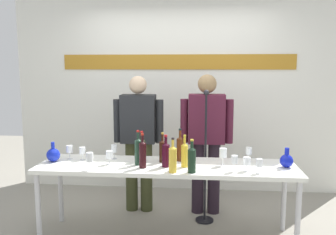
{
  "coord_description": "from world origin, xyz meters",
  "views": [
    {
      "loc": [
        0.33,
        -3.4,
        1.7
      ],
      "look_at": [
        0.0,
        0.15,
        1.2
      ],
      "focal_mm": 38.42,
      "sensor_mm": 36.0,
      "label": 1
    }
  ],
  "objects_px": {
    "wine_glass_right_1": "(223,153)",
    "wine_glass_right_4": "(249,151)",
    "wine_glass_right_3": "(259,163)",
    "wine_bottle_7": "(143,153)",
    "wine_bottle_2": "(163,150)",
    "wine_bottle_6": "(192,159)",
    "microphone_stand": "(205,179)",
    "wine_bottle_0": "(173,158)",
    "wine_glass_right_2": "(247,161)",
    "wine_glass_left_1": "(70,149)",
    "wine_bottle_5": "(138,151)",
    "presenter_right": "(206,135)",
    "wine_glass_left_0": "(90,158)",
    "wine_glass_right_0": "(235,160)",
    "wine_bottle_4": "(180,148)",
    "display_table": "(167,170)",
    "wine_glass_left_3": "(114,149)",
    "wine_bottle_3": "(185,154)",
    "wine_bottle_1": "(142,149)",
    "decanter_blue_right": "(287,160)",
    "decanter_blue_left": "(53,155)",
    "presenter_left": "(139,135)",
    "wine_glass_left_4": "(109,155)",
    "wine_bottle_8": "(165,154)"
  },
  "relations": [
    {
      "from": "wine_bottle_0",
      "to": "wine_glass_left_3",
      "type": "relative_size",
      "value": 2.14
    },
    {
      "from": "wine_bottle_4",
      "to": "wine_bottle_5",
      "type": "height_order",
      "value": "wine_bottle_5"
    },
    {
      "from": "wine_glass_left_3",
      "to": "wine_glass_right_4",
      "type": "xyz_separation_m",
      "value": [
        1.38,
        0.01,
        0.0
      ]
    },
    {
      "from": "display_table",
      "to": "wine_bottle_0",
      "type": "relative_size",
      "value": 7.88
    },
    {
      "from": "wine_bottle_3",
      "to": "wine_glass_right_4",
      "type": "xyz_separation_m",
      "value": [
        0.63,
        0.24,
        -0.02
      ]
    },
    {
      "from": "wine_bottle_5",
      "to": "wine_glass_left_0",
      "type": "bearing_deg",
      "value": -150.83
    },
    {
      "from": "wine_bottle_7",
      "to": "wine_glass_left_0",
      "type": "relative_size",
      "value": 1.96
    },
    {
      "from": "wine_glass_left_1",
      "to": "wine_bottle_5",
      "type": "bearing_deg",
      "value": -11.36
    },
    {
      "from": "wine_glass_left_1",
      "to": "wine_bottle_2",
      "type": "bearing_deg",
      "value": -1.44
    },
    {
      "from": "wine_glass_left_3",
      "to": "wine_bottle_5",
      "type": "bearing_deg",
      "value": -35.18
    },
    {
      "from": "display_table",
      "to": "wine_bottle_7",
      "type": "height_order",
      "value": "wine_bottle_7"
    },
    {
      "from": "decanter_blue_right",
      "to": "wine_glass_left_4",
      "type": "xyz_separation_m",
      "value": [
        -1.7,
        -0.05,
        0.03
      ]
    },
    {
      "from": "wine_glass_left_3",
      "to": "wine_bottle_1",
      "type": "bearing_deg",
      "value": -9.23
    },
    {
      "from": "wine_bottle_2",
      "to": "wine_glass_right_2",
      "type": "xyz_separation_m",
      "value": [
        0.8,
        -0.24,
        -0.03
      ]
    },
    {
      "from": "decanter_blue_right",
      "to": "wine_bottle_6",
      "type": "bearing_deg",
      "value": -164.3
    },
    {
      "from": "wine_bottle_0",
      "to": "wine_glass_right_2",
      "type": "xyz_separation_m",
      "value": [
        0.67,
        0.11,
        -0.04
      ]
    },
    {
      "from": "wine_bottle_1",
      "to": "wine_bottle_2",
      "type": "height_order",
      "value": "wine_bottle_1"
    },
    {
      "from": "presenter_right",
      "to": "wine_glass_right_4",
      "type": "relative_size",
      "value": 10.82
    },
    {
      "from": "wine_glass_left_0",
      "to": "wine_glass_right_0",
      "type": "xyz_separation_m",
      "value": [
        1.32,
        0.09,
        -0.01
      ]
    },
    {
      "from": "decanter_blue_right",
      "to": "wine_bottle_1",
      "type": "relative_size",
      "value": 0.62
    },
    {
      "from": "wine_bottle_8",
      "to": "wine_glass_left_0",
      "type": "height_order",
      "value": "wine_bottle_8"
    },
    {
      "from": "wine_bottle_3",
      "to": "wine_bottle_7",
      "type": "distance_m",
      "value": 0.4
    },
    {
      "from": "wine_bottle_7",
      "to": "wine_bottle_2",
      "type": "bearing_deg",
      "value": 53.81
    },
    {
      "from": "wine_glass_left_4",
      "to": "wine_glass_right_0",
      "type": "distance_m",
      "value": 1.21
    },
    {
      "from": "wine_bottle_0",
      "to": "wine_glass_right_4",
      "type": "relative_size",
      "value": 2.14
    },
    {
      "from": "wine_glass_right_4",
      "to": "microphone_stand",
      "type": "distance_m",
      "value": 0.62
    },
    {
      "from": "wine_glass_right_2",
      "to": "wine_glass_right_4",
      "type": "bearing_deg",
      "value": 80.08
    },
    {
      "from": "wine_glass_right_1",
      "to": "wine_glass_right_4",
      "type": "height_order",
      "value": "wine_glass_right_1"
    },
    {
      "from": "wine_bottle_0",
      "to": "wine_bottle_4",
      "type": "relative_size",
      "value": 0.96
    },
    {
      "from": "wine_glass_left_1",
      "to": "wine_glass_right_2",
      "type": "xyz_separation_m",
      "value": [
        1.77,
        -0.26,
        -0.01
      ]
    },
    {
      "from": "wine_bottle_6",
      "to": "microphone_stand",
      "type": "xyz_separation_m",
      "value": [
        0.13,
        0.66,
        -0.4
      ]
    },
    {
      "from": "wine_glass_right_1",
      "to": "wine_glass_right_3",
      "type": "height_order",
      "value": "wine_glass_right_1"
    },
    {
      "from": "wine_glass_left_3",
      "to": "wine_glass_right_2",
      "type": "xyz_separation_m",
      "value": [
        1.32,
        -0.32,
        -0.01
      ]
    },
    {
      "from": "wine_bottle_3",
      "to": "wine_glass_left_3",
      "type": "bearing_deg",
      "value": 162.24
    },
    {
      "from": "wine_bottle_1",
      "to": "wine_glass_right_4",
      "type": "relative_size",
      "value": 2.04
    },
    {
      "from": "wine_glass_right_1",
      "to": "wine_glass_right_2",
      "type": "distance_m",
      "value": 0.27
    },
    {
      "from": "decanter_blue_left",
      "to": "presenter_left",
      "type": "bearing_deg",
      "value": 41.17
    },
    {
      "from": "wine_bottle_3",
      "to": "wine_glass_right_1",
      "type": "height_order",
      "value": "wine_bottle_3"
    },
    {
      "from": "wine_bottle_1",
      "to": "wine_glass_right_1",
      "type": "bearing_deg",
      "value": -7.47
    },
    {
      "from": "wine_glass_left_4",
      "to": "wine_glass_right_2",
      "type": "height_order",
      "value": "wine_glass_left_4"
    },
    {
      "from": "decanter_blue_left",
      "to": "wine_bottle_2",
      "type": "relative_size",
      "value": 0.67
    },
    {
      "from": "decanter_blue_right",
      "to": "presenter_right",
      "type": "height_order",
      "value": "presenter_right"
    },
    {
      "from": "wine_bottle_8",
      "to": "wine_glass_left_0",
      "type": "distance_m",
      "value": 0.71
    },
    {
      "from": "presenter_left",
      "to": "wine_bottle_2",
      "type": "height_order",
      "value": "presenter_left"
    },
    {
      "from": "wine_bottle_1",
      "to": "microphone_stand",
      "type": "height_order",
      "value": "microphone_stand"
    },
    {
      "from": "wine_bottle_0",
      "to": "wine_glass_right_2",
      "type": "bearing_deg",
      "value": 9.33
    },
    {
      "from": "wine_glass_right_2",
      "to": "wine_glass_left_1",
      "type": "bearing_deg",
      "value": 171.51
    },
    {
      "from": "wine_glass_left_0",
      "to": "wine_glass_left_1",
      "type": "height_order",
      "value": "wine_glass_left_0"
    },
    {
      "from": "wine_bottle_1",
      "to": "wine_glass_left_0",
      "type": "relative_size",
      "value": 1.82
    },
    {
      "from": "display_table",
      "to": "wine_glass_left_1",
      "type": "relative_size",
      "value": 17.24
    }
  ]
}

